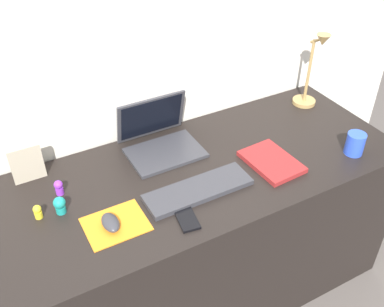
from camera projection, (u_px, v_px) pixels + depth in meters
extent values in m
plane|color=#59514C|center=(197.00, 286.00, 2.20)|extent=(6.00, 6.00, 0.00)
cube|color=silver|center=(156.00, 108.00, 1.98)|extent=(2.89, 0.05, 1.64)
cube|color=black|center=(197.00, 234.00, 1.98)|extent=(1.69, 0.68, 0.74)
cube|color=#333338|center=(165.00, 153.00, 1.84)|extent=(0.30, 0.21, 0.01)
cube|color=#333338|center=(151.00, 117.00, 1.86)|extent=(0.30, 0.06, 0.20)
cube|color=black|center=(152.00, 117.00, 1.86)|extent=(0.27, 0.04, 0.17)
cube|color=#333338|center=(198.00, 190.00, 1.65)|extent=(0.41, 0.13, 0.02)
cube|color=orange|center=(116.00, 224.00, 1.52)|extent=(0.21, 0.17, 0.00)
ellipsoid|color=#333338|center=(110.00, 223.00, 1.50)|extent=(0.06, 0.10, 0.03)
cube|color=black|center=(186.00, 218.00, 1.54)|extent=(0.08, 0.14, 0.01)
cylinder|color=#A5844C|center=(304.00, 101.00, 2.17)|extent=(0.11, 0.11, 0.02)
cylinder|color=#A5844C|center=(309.00, 71.00, 2.07)|extent=(0.01, 0.01, 0.31)
cylinder|color=#A5844C|center=(319.00, 40.00, 1.96)|extent=(0.01, 0.09, 0.06)
cone|color=#A5844C|center=(323.00, 40.00, 1.93)|extent=(0.06, 0.06, 0.05)
cube|color=maroon|center=(271.00, 162.00, 1.78)|extent=(0.18, 0.25, 0.02)
cube|color=#B2A58C|center=(27.00, 164.00, 1.67)|extent=(0.12, 0.02, 0.15)
cylinder|color=blue|center=(355.00, 144.00, 1.82)|extent=(0.08, 0.08, 0.09)
cylinder|color=yellow|center=(39.00, 215.00, 1.54)|extent=(0.03, 0.03, 0.03)
sphere|color=yellow|center=(37.00, 209.00, 1.53)|extent=(0.03, 0.03, 0.03)
cylinder|color=teal|center=(61.00, 209.00, 1.56)|extent=(0.04, 0.04, 0.03)
sphere|color=teal|center=(59.00, 203.00, 1.54)|extent=(0.04, 0.04, 0.04)
cylinder|color=purple|center=(60.00, 191.00, 1.64)|extent=(0.03, 0.03, 0.03)
sphere|color=purple|center=(58.00, 185.00, 1.62)|extent=(0.03, 0.03, 0.03)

